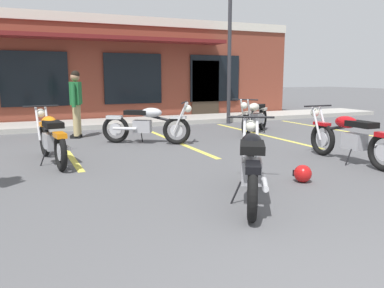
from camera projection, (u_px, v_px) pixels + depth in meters
name	position (u px, v px, depth m)	size (l,w,h in m)	color
ground_plane	(188.00, 186.00, 5.60)	(80.00, 80.00, 0.00)	#515154
sidewalk_kerb	(93.00, 124.00, 12.30)	(22.00, 1.80, 0.14)	#A8A59E
brick_storefront_building	(73.00, 70.00, 15.64)	(15.72, 7.12, 3.53)	brown
painted_stall_lines	(122.00, 144.00, 9.07)	(12.69, 4.80, 0.01)	#DBCC4C
motorcycle_foreground_classic	(251.00, 164.00, 4.90)	(1.34, 1.87, 0.98)	black
motorcycle_red_sportbike	(147.00, 124.00, 9.04)	(1.86, 1.36, 0.98)	black
motorcycle_black_cruiser	(350.00, 137.00, 7.07)	(0.66, 2.11, 0.98)	black
motorcycle_blue_standard	(255.00, 116.00, 10.70)	(1.74, 1.55, 0.98)	black
motorcycle_green_cafe_racer	(51.00, 137.00, 7.05)	(0.67, 2.11, 0.98)	black
person_in_black_shirt	(76.00, 100.00, 9.82)	(0.38, 0.59, 1.68)	black
helmet_on_pavement	(303.00, 174.00, 5.79)	(0.26, 0.26, 0.26)	#B71414
parking_lot_lamp_post	(232.00, 28.00, 12.38)	(0.24, 0.76, 4.63)	#2D2D33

